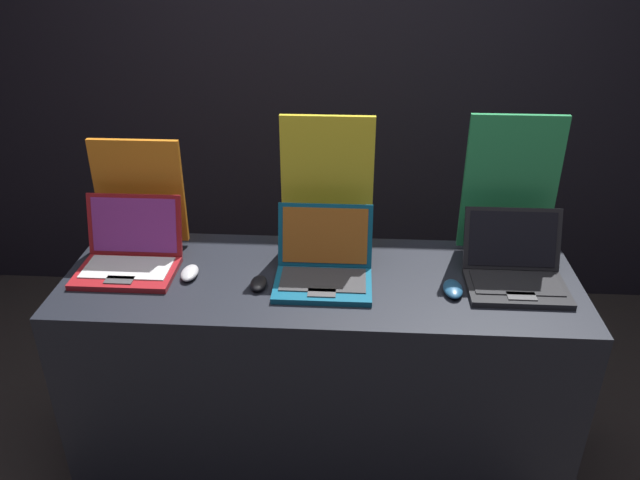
{
  "coord_description": "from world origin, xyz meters",
  "views": [
    {
      "loc": [
        0.11,
        -1.57,
        2.04
      ],
      "look_at": [
        -0.0,
        0.31,
        1.05
      ],
      "focal_mm": 35.0,
      "sensor_mm": 36.0,
      "label": 1
    }
  ],
  "objects_px": {
    "mouse_middle": "(259,283)",
    "promo_stand_back": "(510,189)",
    "laptop_middle": "(324,265)",
    "promo_stand_middle": "(327,189)",
    "promo_stand_front": "(140,196)",
    "mouse_front": "(190,273)",
    "laptop_back": "(515,269)",
    "laptop_front": "(130,254)",
    "mouse_back": "(453,289)"
  },
  "relations": [
    {
      "from": "promo_stand_front",
      "to": "mouse_back",
      "type": "height_order",
      "value": "promo_stand_front"
    },
    {
      "from": "mouse_front",
      "to": "laptop_back",
      "type": "bearing_deg",
      "value": 1.5
    },
    {
      "from": "mouse_front",
      "to": "promo_stand_middle",
      "type": "bearing_deg",
      "value": 25.39
    },
    {
      "from": "laptop_front",
      "to": "mouse_middle",
      "type": "distance_m",
      "value": 0.49
    },
    {
      "from": "mouse_middle",
      "to": "promo_stand_back",
      "type": "bearing_deg",
      "value": 19.33
    },
    {
      "from": "laptop_back",
      "to": "promo_stand_middle",
      "type": "bearing_deg",
      "value": 163.51
    },
    {
      "from": "promo_stand_back",
      "to": "laptop_middle",
      "type": "bearing_deg",
      "value": -159.69
    },
    {
      "from": "promo_stand_front",
      "to": "mouse_back",
      "type": "relative_size",
      "value": 3.59
    },
    {
      "from": "mouse_middle",
      "to": "laptop_back",
      "type": "height_order",
      "value": "laptop_back"
    },
    {
      "from": "laptop_middle",
      "to": "promo_stand_middle",
      "type": "xyz_separation_m",
      "value": [
        0.0,
        0.21,
        0.2
      ]
    },
    {
      "from": "laptop_middle",
      "to": "promo_stand_back",
      "type": "bearing_deg",
      "value": 20.31
    },
    {
      "from": "mouse_back",
      "to": "mouse_front",
      "type": "bearing_deg",
      "value": 176.8
    },
    {
      "from": "promo_stand_back",
      "to": "promo_stand_front",
      "type": "bearing_deg",
      "value": -179.05
    },
    {
      "from": "laptop_front",
      "to": "promo_stand_back",
      "type": "bearing_deg",
      "value": 8.53
    },
    {
      "from": "laptop_middle",
      "to": "mouse_front",
      "type": "bearing_deg",
      "value": -178.8
    },
    {
      "from": "mouse_back",
      "to": "promo_stand_back",
      "type": "xyz_separation_m",
      "value": [
        0.22,
        0.3,
        0.24
      ]
    },
    {
      "from": "laptop_back",
      "to": "mouse_back",
      "type": "xyz_separation_m",
      "value": [
        -0.22,
        -0.08,
        -0.04
      ]
    },
    {
      "from": "mouse_front",
      "to": "promo_stand_middle",
      "type": "relative_size",
      "value": 0.21
    },
    {
      "from": "promo_stand_front",
      "to": "laptop_back",
      "type": "relative_size",
      "value": 1.26
    },
    {
      "from": "laptop_front",
      "to": "mouse_front",
      "type": "distance_m",
      "value": 0.24
    },
    {
      "from": "promo_stand_front",
      "to": "promo_stand_middle",
      "type": "distance_m",
      "value": 0.7
    },
    {
      "from": "laptop_front",
      "to": "promo_stand_back",
      "type": "height_order",
      "value": "promo_stand_back"
    },
    {
      "from": "mouse_front",
      "to": "mouse_middle",
      "type": "height_order",
      "value": "same"
    },
    {
      "from": "laptop_middle",
      "to": "laptop_back",
      "type": "bearing_deg",
      "value": 1.72
    },
    {
      "from": "promo_stand_front",
      "to": "promo_stand_back",
      "type": "xyz_separation_m",
      "value": [
        1.36,
        0.02,
        0.05
      ]
    },
    {
      "from": "promo_stand_middle",
      "to": "laptop_back",
      "type": "height_order",
      "value": "promo_stand_middle"
    },
    {
      "from": "laptop_front",
      "to": "laptop_back",
      "type": "height_order",
      "value": "laptop_front"
    },
    {
      "from": "laptop_front",
      "to": "mouse_middle",
      "type": "xyz_separation_m",
      "value": [
        0.48,
        -0.1,
        -0.04
      ]
    },
    {
      "from": "mouse_front",
      "to": "mouse_back",
      "type": "relative_size",
      "value": 0.92
    },
    {
      "from": "promo_stand_front",
      "to": "promo_stand_back",
      "type": "distance_m",
      "value": 1.36
    },
    {
      "from": "promo_stand_middle",
      "to": "laptop_back",
      "type": "distance_m",
      "value": 0.71
    },
    {
      "from": "laptop_middle",
      "to": "promo_stand_middle",
      "type": "relative_size",
      "value": 0.64
    },
    {
      "from": "laptop_middle",
      "to": "mouse_back",
      "type": "bearing_deg",
      "value": -7.88
    },
    {
      "from": "laptop_front",
      "to": "mouse_front",
      "type": "height_order",
      "value": "laptop_front"
    },
    {
      "from": "laptop_middle",
      "to": "mouse_middle",
      "type": "distance_m",
      "value": 0.23
    },
    {
      "from": "laptop_front",
      "to": "promo_stand_front",
      "type": "bearing_deg",
      "value": 90.0
    },
    {
      "from": "laptop_front",
      "to": "laptop_back",
      "type": "distance_m",
      "value": 1.36
    },
    {
      "from": "mouse_front",
      "to": "mouse_middle",
      "type": "bearing_deg",
      "value": -12.09
    },
    {
      "from": "laptop_front",
      "to": "mouse_back",
      "type": "height_order",
      "value": "laptop_front"
    },
    {
      "from": "mouse_middle",
      "to": "laptop_back",
      "type": "distance_m",
      "value": 0.88
    },
    {
      "from": "promo_stand_middle",
      "to": "mouse_back",
      "type": "relative_size",
      "value": 4.46
    },
    {
      "from": "laptop_back",
      "to": "mouse_back",
      "type": "distance_m",
      "value": 0.24
    },
    {
      "from": "mouse_middle",
      "to": "laptop_back",
      "type": "xyz_separation_m",
      "value": [
        0.88,
        0.08,
        0.04
      ]
    },
    {
      "from": "mouse_back",
      "to": "promo_stand_front",
      "type": "bearing_deg",
      "value": 166.09
    },
    {
      "from": "promo_stand_front",
      "to": "laptop_back",
      "type": "height_order",
      "value": "promo_stand_front"
    },
    {
      "from": "promo_stand_front",
      "to": "promo_stand_middle",
      "type": "relative_size",
      "value": 0.8
    },
    {
      "from": "promo_stand_front",
      "to": "laptop_middle",
      "type": "relative_size",
      "value": 1.27
    },
    {
      "from": "laptop_back",
      "to": "mouse_middle",
      "type": "bearing_deg",
      "value": -174.53
    },
    {
      "from": "promo_stand_middle",
      "to": "promo_stand_back",
      "type": "distance_m",
      "value": 0.66
    },
    {
      "from": "mouse_front",
      "to": "laptop_middle",
      "type": "xyz_separation_m",
      "value": [
        0.47,
        0.01,
        0.04
      ]
    }
  ]
}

